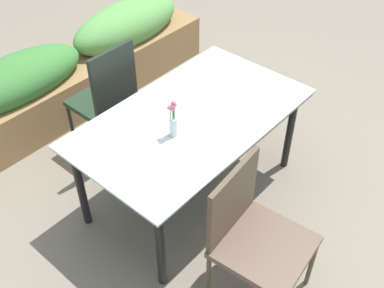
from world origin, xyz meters
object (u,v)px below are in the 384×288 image
(chair_far_side, at_px, (107,96))
(flower_vase, at_px, (173,119))
(chair_near_left, at_px, (253,232))
(planter_box, at_px, (80,67))
(dining_table, at_px, (192,123))

(chair_far_side, height_order, flower_vase, chair_far_side)
(chair_far_side, relative_size, flower_vase, 3.76)
(chair_near_left, bearing_deg, chair_far_side, -105.74)
(planter_box, bearing_deg, flower_vase, -106.25)
(dining_table, height_order, chair_near_left, chair_near_left)
(chair_near_left, xyz_separation_m, planter_box, (0.61, 2.31, -0.17))
(dining_table, height_order, chair_far_side, chair_far_side)
(dining_table, distance_m, chair_near_left, 0.86)
(flower_vase, relative_size, planter_box, 0.10)
(flower_vase, bearing_deg, chair_near_left, -101.34)
(chair_far_side, xyz_separation_m, flower_vase, (-0.13, -0.81, 0.29))
(flower_vase, bearing_deg, chair_far_side, 80.51)
(planter_box, bearing_deg, dining_table, -98.91)
(chair_near_left, height_order, flower_vase, flower_vase)
(chair_near_left, distance_m, flower_vase, 0.81)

